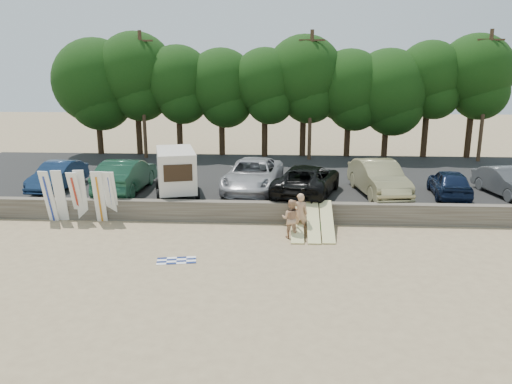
% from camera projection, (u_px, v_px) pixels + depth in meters
% --- Properties ---
extents(ground, '(120.00, 120.00, 0.00)m').
position_uv_depth(ground, '(278.00, 244.00, 21.01)').
color(ground, tan).
rests_on(ground, ground).
extents(seawall, '(44.00, 0.50, 1.00)m').
position_uv_depth(seawall, '(279.00, 212.00, 23.79)').
color(seawall, '#6B6356').
rests_on(seawall, ground).
extents(parking_lot, '(44.00, 14.50, 0.70)m').
position_uv_depth(parking_lot, '(281.00, 180.00, 31.08)').
color(parking_lot, '#282828').
rests_on(parking_lot, ground).
extents(treeline, '(33.52, 6.35, 9.09)m').
position_uv_depth(treeline, '(268.00, 80.00, 36.51)').
color(treeline, '#382616').
rests_on(treeline, parking_lot).
extents(utility_poles, '(25.80, 0.26, 9.00)m').
position_uv_depth(utility_poles, '(311.00, 93.00, 35.05)').
color(utility_poles, '#473321').
rests_on(utility_poles, parking_lot).
extents(box_trailer, '(2.86, 4.07, 2.37)m').
position_uv_depth(box_trailer, '(176.00, 170.00, 26.01)').
color(box_trailer, beige).
rests_on(box_trailer, parking_lot).
extents(car_0, '(1.77, 4.56, 1.48)m').
position_uv_depth(car_0, '(58.00, 176.00, 27.32)').
color(car_0, '#152A4B').
rests_on(car_0, parking_lot).
extents(car_1, '(2.06, 5.44, 1.77)m').
position_uv_depth(car_1, '(126.00, 175.00, 26.73)').
color(car_1, '#163D29').
rests_on(car_1, parking_lot).
extents(car_2, '(3.40, 6.31, 1.68)m').
position_uv_depth(car_2, '(253.00, 175.00, 26.95)').
color(car_2, '#A6A4AA').
rests_on(car_2, parking_lot).
extents(car_3, '(4.10, 6.41, 1.65)m').
position_uv_depth(car_3, '(307.00, 180.00, 25.87)').
color(car_3, black).
rests_on(car_3, parking_lot).
extents(car_4, '(2.68, 5.63, 1.78)m').
position_uv_depth(car_4, '(379.00, 178.00, 26.06)').
color(car_4, '#998F61').
rests_on(car_4, parking_lot).
extents(car_5, '(2.13, 4.37, 1.44)m').
position_uv_depth(car_5, '(449.00, 183.00, 25.70)').
color(car_5, black).
rests_on(car_5, parking_lot).
extents(car_6, '(2.31, 4.57, 1.44)m').
position_uv_depth(car_6, '(507.00, 182.00, 25.89)').
color(car_6, '#454749').
rests_on(car_6, parking_lot).
extents(surfboard_upright_0, '(0.58, 0.69, 2.55)m').
position_uv_depth(surfboard_upright_0, '(49.00, 196.00, 23.63)').
color(surfboard_upright_0, white).
rests_on(surfboard_upright_0, ground).
extents(surfboard_upright_1, '(0.52, 0.58, 2.56)m').
position_uv_depth(surfboard_upright_1, '(60.00, 196.00, 23.72)').
color(surfboard_upright_1, white).
rests_on(surfboard_upright_1, ground).
extents(surfboard_upright_2, '(0.51, 0.85, 2.50)m').
position_uv_depth(surfboard_upright_2, '(76.00, 196.00, 23.72)').
color(surfboard_upright_2, white).
rests_on(surfboard_upright_2, ground).
extents(surfboard_upright_3, '(0.58, 0.59, 2.57)m').
position_uv_depth(surfboard_upright_3, '(81.00, 195.00, 23.75)').
color(surfboard_upright_3, white).
rests_on(surfboard_upright_3, ground).
extents(surfboard_upright_4, '(0.55, 0.63, 2.56)m').
position_uv_depth(surfboard_upright_4, '(99.00, 197.00, 23.53)').
color(surfboard_upright_4, white).
rests_on(surfboard_upright_4, ground).
extents(surfboard_upright_5, '(0.62, 0.80, 2.53)m').
position_uv_depth(surfboard_upright_5, '(109.00, 196.00, 23.67)').
color(surfboard_upright_5, white).
rests_on(surfboard_upright_5, ground).
extents(surfboard_upright_6, '(0.56, 0.80, 2.52)m').
position_uv_depth(surfboard_upright_6, '(112.00, 196.00, 23.70)').
color(surfboard_upright_6, white).
rests_on(surfboard_upright_6, ground).
extents(surfboard_low_0, '(0.56, 2.84, 1.09)m').
position_uv_depth(surfboard_low_0, '(297.00, 222.00, 22.15)').
color(surfboard_low_0, '#D9D188').
rests_on(surfboard_low_0, ground).
extents(surfboard_low_1, '(0.56, 2.82, 1.17)m').
position_uv_depth(surfboard_low_1, '(313.00, 221.00, 22.09)').
color(surfboard_low_1, '#D9D188').
rests_on(surfboard_low_1, ground).
extents(surfboard_low_2, '(0.56, 2.81, 1.19)m').
position_uv_depth(surfboard_low_2, '(327.00, 221.00, 22.11)').
color(surfboard_low_2, '#D9D188').
rests_on(surfboard_low_2, ground).
extents(beachgoer_a, '(0.70, 0.48, 1.88)m').
position_uv_depth(beachgoer_a, '(300.00, 214.00, 22.00)').
color(beachgoer_a, tan).
rests_on(beachgoer_a, ground).
extents(beachgoer_b, '(0.98, 0.85, 1.72)m').
position_uv_depth(beachgoer_b, '(291.00, 219.00, 21.56)').
color(beachgoer_b, tan).
rests_on(beachgoer_b, ground).
extents(cooler, '(0.44, 0.39, 0.32)m').
position_uv_depth(cooler, '(322.00, 226.00, 22.76)').
color(cooler, green).
rests_on(cooler, ground).
extents(gear_bag, '(0.33, 0.29, 0.22)m').
position_uv_depth(gear_bag, '(320.00, 227.00, 22.89)').
color(gear_bag, '#BE5716').
rests_on(gear_bag, ground).
extents(beach_towel, '(1.74, 1.74, 0.00)m').
position_uv_depth(beach_towel, '(177.00, 260.00, 19.18)').
color(beach_towel, white).
rests_on(beach_towel, ground).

